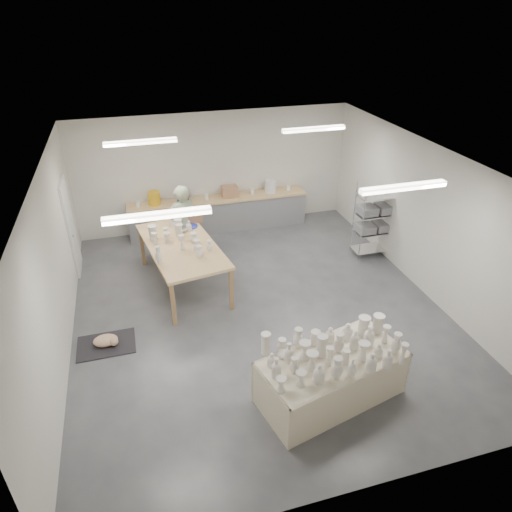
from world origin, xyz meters
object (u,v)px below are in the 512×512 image
object	(u,v)px
potter	(183,225)
red_stool	(184,244)
drying_table	(331,374)
work_table	(182,242)

from	to	relation	value
potter	red_stool	xyz separation A→B (m)	(0.00, 0.27, -0.63)
drying_table	potter	world-z (taller)	potter
drying_table	potter	bearing A→B (deg)	94.52
work_table	potter	bearing A→B (deg)	70.77
work_table	red_stool	world-z (taller)	work_table
work_table	red_stool	bearing A→B (deg)	73.12
potter	drying_table	bearing A→B (deg)	91.68
drying_table	work_table	bearing A→B (deg)	100.04
potter	red_stool	world-z (taller)	potter
red_stool	potter	bearing A→B (deg)	-90.00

